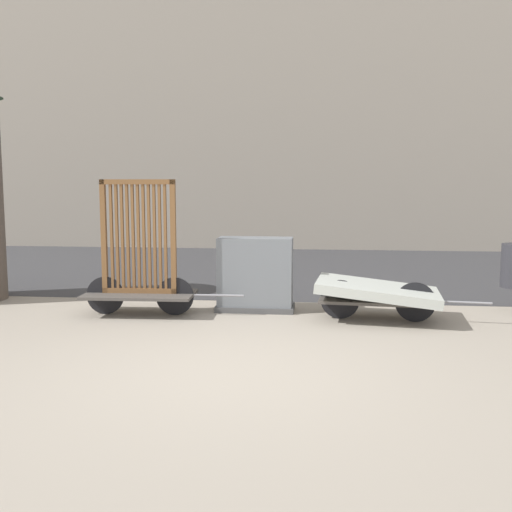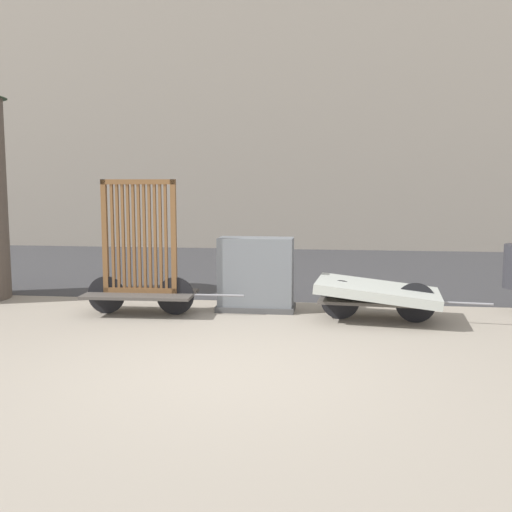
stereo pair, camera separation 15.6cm
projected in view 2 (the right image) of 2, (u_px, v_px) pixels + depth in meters
ground_plane at (225, 370)px, 5.88m from camera, size 60.00×60.00×0.00m
road_strip at (285, 268)px, 13.07m from camera, size 56.00×7.59×0.01m
bike_cart_with_bedframe at (140, 269)px, 8.37m from camera, size 2.24×0.84×1.89m
bike_cart_with_mattress at (378, 293)px, 7.98m from camera, size 2.31×1.21×0.55m
utility_cabinet at (256, 277)px, 8.63m from camera, size 1.13×0.51×1.06m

